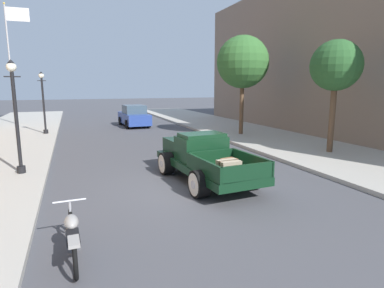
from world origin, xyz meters
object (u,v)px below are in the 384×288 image
object	(u,v)px
car_background_blue	(134,116)
street_lamp_near	(15,109)
street_lamp_far	(43,98)
hotrod_truck_dark_green	(203,158)
street_tree_nearest	(336,66)
street_tree_second	(243,62)
motorcycle_parked	(72,235)
flagpole	(12,51)

from	to	relation	value
car_background_blue	street_lamp_near	xyz separation A→B (m)	(-6.34, -12.89, 1.62)
car_background_blue	street_lamp_far	world-z (taller)	street_lamp_far
hotrod_truck_dark_green	street_lamp_far	world-z (taller)	street_lamp_far
hotrod_truck_dark_green	car_background_blue	size ratio (longest dim) A/B	1.15
hotrod_truck_dark_green	street_lamp_far	bearing A→B (deg)	114.50
street_lamp_far	hotrod_truck_dark_green	bearing A→B (deg)	-65.50
street_tree_nearest	street_tree_second	world-z (taller)	street_tree_second
motorcycle_parked	street_lamp_near	xyz separation A→B (m)	(-1.63, 6.31, 1.94)
street_lamp_far	car_background_blue	bearing A→B (deg)	25.67
car_background_blue	street_tree_second	world-z (taller)	street_tree_second
flagpole	motorcycle_parked	bearing A→B (deg)	-80.46
street_lamp_near	street_lamp_far	xyz separation A→B (m)	(0.17, 9.93, 0.00)
street_lamp_near	flagpole	distance (m)	17.21
motorcycle_parked	car_background_blue	distance (m)	19.78
hotrod_truck_dark_green	street_lamp_near	bearing A→B (deg)	157.11
car_background_blue	street_tree_nearest	world-z (taller)	street_tree_nearest
car_background_blue	street_lamp_far	size ratio (longest dim) A/B	1.14
car_background_blue	street_tree_second	xyz separation A→B (m)	(5.38, -7.39, 3.77)
hotrod_truck_dark_green	flagpole	distance (m)	21.40
flagpole	street_tree_second	xyz separation A→B (m)	(13.95, -11.22, -1.24)
car_background_blue	flagpole	world-z (taller)	flagpole
motorcycle_parked	car_background_blue	size ratio (longest dim) A/B	0.49
street_tree_second	motorcycle_parked	bearing A→B (deg)	-130.46
car_background_blue	flagpole	size ratio (longest dim) A/B	0.48
motorcycle_parked	street_tree_nearest	size ratio (longest dim) A/B	0.43
street_lamp_near	street_tree_nearest	world-z (taller)	street_tree_nearest
car_background_blue	street_tree_nearest	xyz separation A→B (m)	(6.44, -13.79, 3.21)
street_lamp_near	street_tree_nearest	bearing A→B (deg)	-4.00
flagpole	street_tree_nearest	world-z (taller)	flagpole
motorcycle_parked	street_tree_second	xyz separation A→B (m)	(10.08, 11.82, 4.09)
hotrod_truck_dark_green	flagpole	size ratio (longest dim) A/B	0.55
flagpole	street_tree_second	size ratio (longest dim) A/B	1.53
street_lamp_far	flagpole	world-z (taller)	flagpole
street_lamp_near	street_tree_second	xyz separation A→B (m)	(11.71, 5.51, 2.15)
flagpole	street_tree_nearest	distance (m)	23.22
motorcycle_parked	street_lamp_far	bearing A→B (deg)	95.16
hotrod_truck_dark_green	street_lamp_far	xyz separation A→B (m)	(-5.64, 12.38, 1.63)
hotrod_truck_dark_green	motorcycle_parked	world-z (taller)	hotrod_truck_dark_green
street_lamp_near	street_lamp_far	bearing A→B (deg)	89.03
flagpole	street_lamp_far	bearing A→B (deg)	-70.51
car_background_blue	hotrod_truck_dark_green	bearing A→B (deg)	-91.96
street_lamp_near	street_tree_nearest	distance (m)	12.90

